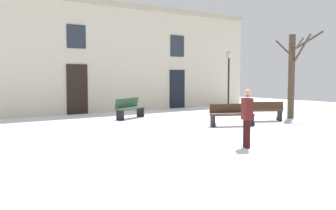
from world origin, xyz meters
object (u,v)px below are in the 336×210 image
object	(u,v)px
bench_by_litter_bin	(232,115)
person_crossing_plaza	(247,116)
bench_far_corner	(264,111)
bench_back_to_back_right	(129,108)
tree_center	(292,72)
streetlamp	(229,73)

from	to	relation	value
bench_by_litter_bin	person_crossing_plaza	bearing A→B (deg)	-105.92
bench_by_litter_bin	bench_far_corner	world-z (taller)	bench_by_litter_bin
bench_by_litter_bin	bench_back_to_back_right	xyz separation A→B (m)	(-1.87, 4.66, 0.04)
bench_by_litter_bin	bench_back_to_back_right	bearing A→B (deg)	136.43
tree_center	bench_back_to_back_right	size ratio (longest dim) A/B	2.20
bench_back_to_back_right	bench_far_corner	bearing A→B (deg)	-71.59
bench_by_litter_bin	bench_far_corner	xyz separation A→B (m)	(2.35, 0.34, -0.01)
tree_center	person_crossing_plaza	world-z (taller)	tree_center
streetlamp	bench_far_corner	distance (m)	6.87
tree_center	person_crossing_plaza	size ratio (longest dim) A/B	2.51
streetlamp	person_crossing_plaza	size ratio (longest dim) A/B	2.15
streetlamp	bench_by_litter_bin	bearing A→B (deg)	-134.21
bench_by_litter_bin	bench_back_to_back_right	distance (m)	5.02
tree_center	bench_by_litter_bin	world-z (taller)	tree_center
streetlamp	bench_by_litter_bin	world-z (taller)	streetlamp
tree_center	bench_by_litter_bin	bearing A→B (deg)	-174.97
tree_center	bench_back_to_back_right	xyz separation A→B (m)	(-6.16, 4.28, -1.64)
tree_center	bench_far_corner	world-z (taller)	tree_center
bench_back_to_back_right	bench_by_litter_bin	bearing A→B (deg)	-94.04
tree_center	person_crossing_plaza	bearing A→B (deg)	-152.00
streetlamp	person_crossing_plaza	distance (m)	13.03
streetlamp	bench_by_litter_bin	distance (m)	8.55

